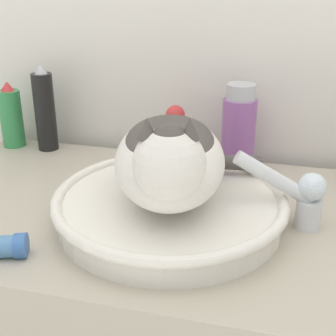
{
  "coord_description": "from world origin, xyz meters",
  "views": [
    {
      "loc": [
        0.15,
        -0.46,
        1.29
      ],
      "look_at": [
        -0.03,
        0.22,
        0.99
      ],
      "focal_mm": 50.0,
      "sensor_mm": 36.0,
      "label": 1
    }
  ],
  "objects_px": {
    "cat": "(170,156)",
    "mouthwash_bottle": "(239,129)",
    "hairspray_can_black": "(45,111)",
    "faucet": "(300,194)",
    "deodorant_stick": "(175,134)",
    "spray_bottle_trigger": "(11,117)"
  },
  "relations": [
    {
      "from": "cat",
      "to": "mouthwash_bottle",
      "type": "xyz_separation_m",
      "value": [
        0.08,
        0.28,
        -0.04
      ]
    },
    {
      "from": "hairspray_can_black",
      "to": "mouthwash_bottle",
      "type": "distance_m",
      "value": 0.46
    },
    {
      "from": "faucet",
      "to": "deodorant_stick",
      "type": "relative_size",
      "value": 1.19
    },
    {
      "from": "spray_bottle_trigger",
      "to": "mouthwash_bottle",
      "type": "height_order",
      "value": "mouthwash_bottle"
    },
    {
      "from": "faucet",
      "to": "mouthwash_bottle",
      "type": "bearing_deg",
      "value": -70.35
    },
    {
      "from": "hairspray_can_black",
      "to": "deodorant_stick",
      "type": "relative_size",
      "value": 1.57
    },
    {
      "from": "hairspray_can_black",
      "to": "spray_bottle_trigger",
      "type": "xyz_separation_m",
      "value": [
        -0.09,
        -0.0,
        -0.02
      ]
    },
    {
      "from": "spray_bottle_trigger",
      "to": "deodorant_stick",
      "type": "xyz_separation_m",
      "value": [
        0.41,
        0.0,
        -0.01
      ]
    },
    {
      "from": "cat",
      "to": "hairspray_can_black",
      "type": "distance_m",
      "value": 0.48
    },
    {
      "from": "deodorant_stick",
      "to": "cat",
      "type": "bearing_deg",
      "value": -77.66
    },
    {
      "from": "cat",
      "to": "deodorant_stick",
      "type": "xyz_separation_m",
      "value": [
        -0.06,
        0.28,
        -0.06
      ]
    },
    {
      "from": "cat",
      "to": "deodorant_stick",
      "type": "distance_m",
      "value": 0.3
    },
    {
      "from": "faucet",
      "to": "deodorant_stick",
      "type": "bearing_deg",
      "value": -50.38
    },
    {
      "from": "hairspray_can_black",
      "to": "spray_bottle_trigger",
      "type": "height_order",
      "value": "hairspray_can_black"
    },
    {
      "from": "cat",
      "to": "faucet",
      "type": "bearing_deg",
      "value": 89.86
    },
    {
      "from": "spray_bottle_trigger",
      "to": "mouthwash_bottle",
      "type": "relative_size",
      "value": 0.86
    },
    {
      "from": "hairspray_can_black",
      "to": "mouthwash_bottle",
      "type": "bearing_deg",
      "value": 0.0
    },
    {
      "from": "spray_bottle_trigger",
      "to": "faucet",
      "type": "bearing_deg",
      "value": -18.97
    },
    {
      "from": "mouthwash_bottle",
      "to": "hairspray_can_black",
      "type": "bearing_deg",
      "value": 180.0
    },
    {
      "from": "faucet",
      "to": "spray_bottle_trigger",
      "type": "xyz_separation_m",
      "value": [
        -0.68,
        0.23,
        0.01
      ]
    },
    {
      "from": "faucet",
      "to": "deodorant_stick",
      "type": "distance_m",
      "value": 0.36
    },
    {
      "from": "cat",
      "to": "mouthwash_bottle",
      "type": "distance_m",
      "value": 0.3
    }
  ]
}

